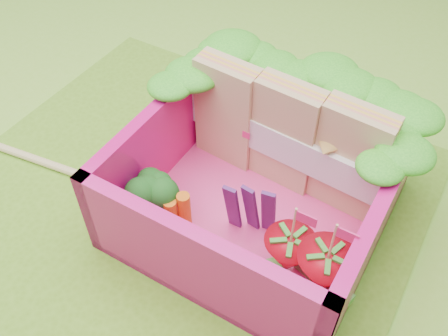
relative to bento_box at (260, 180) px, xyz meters
name	(u,v)px	position (x,y,z in m)	size (l,w,h in m)	color
ground	(169,213)	(-0.44, -0.24, -0.31)	(14.00, 14.00, 0.00)	#86C437
placemat	(169,212)	(-0.44, -0.24, -0.29)	(2.60, 2.60, 0.03)	#649B23
bento_floor	(258,210)	(0.00, 0.00, -0.25)	(1.30, 1.30, 0.05)	#F33E8D
bento_box	(260,180)	(0.00, 0.00, 0.00)	(1.30, 1.30, 0.55)	#D81275
lettuce_ruffle	(305,82)	(0.00, 0.47, 0.33)	(1.43, 0.77, 0.11)	green
sandwich_stack	(287,135)	(0.00, 0.29, 0.09)	(1.18, 0.25, 0.65)	tan
broccoli	(150,193)	(-0.47, -0.34, -0.04)	(0.31, 0.31, 0.26)	#6E9B4B
carrot_sticks	(178,214)	(-0.29, -0.34, -0.10)	(0.12, 0.12, 0.26)	orange
purple_wedges	(251,209)	(0.04, -0.17, -0.04)	(0.24, 0.10, 0.38)	#421753
strawberry_left	(289,255)	(0.31, -0.28, -0.09)	(0.25, 0.25, 0.49)	#BB0B2B
strawberry_right	(324,273)	(0.50, -0.30, -0.08)	(0.28, 0.28, 0.52)	#BB0B2B
snap_peas	(307,266)	(0.39, -0.22, -0.20)	(0.62, 0.64, 0.05)	green
chopsticks	(35,159)	(-1.37, -0.35, -0.25)	(2.02, 0.31, 0.04)	#D8C077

